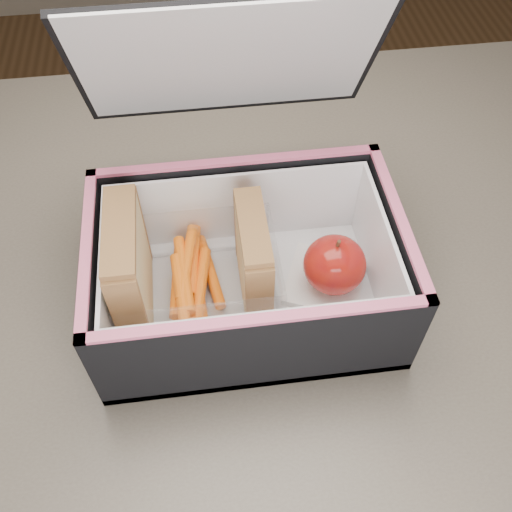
% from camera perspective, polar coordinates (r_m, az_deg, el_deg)
% --- Properties ---
extents(ground, '(4.00, 4.00, 0.00)m').
position_cam_1_polar(ground, '(1.31, -1.86, -21.43)').
color(ground, brown).
rests_on(ground, ground).
extents(kitchen_table, '(1.20, 0.80, 0.75)m').
position_cam_1_polar(kitchen_table, '(0.71, -3.23, -5.97)').
color(kitchen_table, '#665B4E').
rests_on(kitchen_table, ground).
extents(lunch_bag, '(0.30, 0.29, 0.28)m').
position_cam_1_polar(lunch_bag, '(0.56, -0.95, -0.52)').
color(lunch_bag, black).
rests_on(lunch_bag, kitchen_table).
extents(plastic_tub, '(0.17, 0.12, 0.07)m').
position_cam_1_polar(plastic_tub, '(0.57, -6.20, -2.10)').
color(plastic_tub, white).
rests_on(plastic_tub, lunch_bag).
extents(sandwich_left, '(0.03, 0.11, 0.12)m').
position_cam_1_polar(sandwich_left, '(0.56, -12.54, -1.12)').
color(sandwich_left, tan).
rests_on(sandwich_left, plastic_tub).
extents(sandwich_right, '(0.03, 0.09, 0.10)m').
position_cam_1_polar(sandwich_right, '(0.56, -0.28, -0.25)').
color(sandwich_right, tan).
rests_on(sandwich_right, plastic_tub).
extents(carrot_sticks, '(0.06, 0.16, 0.03)m').
position_cam_1_polar(carrot_sticks, '(0.59, -6.47, -2.52)').
color(carrot_sticks, '#FF5B00').
rests_on(carrot_sticks, plastic_tub).
extents(paper_napkin, '(0.10, 0.10, 0.01)m').
position_cam_1_polar(paper_napkin, '(0.61, 6.93, -2.41)').
color(paper_napkin, white).
rests_on(paper_napkin, lunch_bag).
extents(red_apple, '(0.07, 0.07, 0.07)m').
position_cam_1_polar(red_apple, '(0.58, 7.86, -0.87)').
color(red_apple, maroon).
rests_on(red_apple, paper_napkin).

